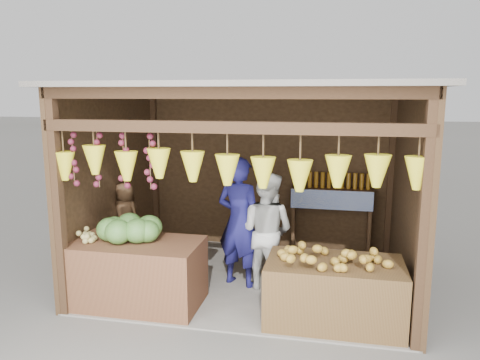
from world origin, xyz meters
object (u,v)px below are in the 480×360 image
counter_left (136,273)px  counter_right (334,293)px  man_standing (240,222)px  vendor_seated (126,215)px  woman_standing (266,231)px

counter_left → counter_right: bearing=0.1°
man_standing → vendor_seated: man_standing is taller
woman_standing → vendor_seated: (-2.09, 0.26, 0.03)m
counter_right → vendor_seated: bearing=160.1°
woman_standing → vendor_seated: bearing=11.4°
woman_standing → vendor_seated: 2.10m
counter_left → man_standing: size_ratio=0.90×
counter_left → man_standing: (1.10, 0.84, 0.47)m
counter_right → man_standing: (-1.24, 0.83, 0.51)m
woman_standing → counter_left: bearing=47.9°
counter_right → woman_standing: bearing=137.3°
counter_left → woman_standing: (1.46, 0.82, 0.38)m
counter_right → vendor_seated: 3.19m
woman_standing → counter_right: bearing=155.9°
vendor_seated → man_standing: bearing=-170.2°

